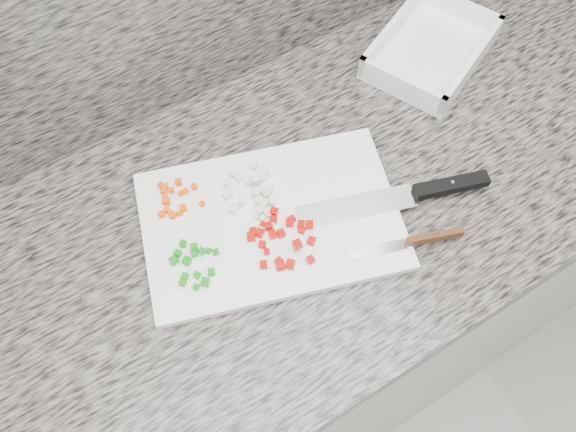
% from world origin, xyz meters
% --- Properties ---
extents(cabinet, '(3.92, 0.62, 0.86)m').
position_xyz_m(cabinet, '(0.00, 1.44, 0.43)').
color(cabinet, silver).
rests_on(cabinet, ground).
extents(countertop, '(3.96, 0.64, 0.04)m').
position_xyz_m(countertop, '(0.00, 1.44, 0.88)').
color(countertop, '#605B55').
rests_on(countertop, cabinet).
extents(cutting_board, '(0.48, 0.39, 0.01)m').
position_xyz_m(cutting_board, '(-0.06, 1.43, 0.91)').
color(cutting_board, white).
rests_on(cutting_board, countertop).
extents(carrot_pile, '(0.08, 0.08, 0.01)m').
position_xyz_m(carrot_pile, '(-0.18, 1.55, 0.92)').
color(carrot_pile, '#FA4905').
rests_on(carrot_pile, cutting_board).
extents(onion_pile, '(0.10, 0.10, 0.02)m').
position_xyz_m(onion_pile, '(-0.06, 1.49, 0.92)').
color(onion_pile, beige).
rests_on(onion_pile, cutting_board).
extents(green_pepper_pile, '(0.08, 0.09, 0.02)m').
position_xyz_m(green_pepper_pile, '(-0.20, 1.43, 0.92)').
color(green_pepper_pile, '#0C7F0B').
rests_on(green_pepper_pile, cutting_board).
extents(red_pepper_pile, '(0.11, 0.12, 0.02)m').
position_xyz_m(red_pepper_pile, '(-0.07, 1.39, 0.92)').
color(red_pepper_pile, '#AD0802').
rests_on(red_pepper_pile, cutting_board).
extents(garlic_pile, '(0.05, 0.03, 0.01)m').
position_xyz_m(garlic_pile, '(-0.06, 1.44, 0.92)').
color(garlic_pile, beige).
rests_on(garlic_pile, cutting_board).
extents(chef_knife, '(0.32, 0.14, 0.02)m').
position_xyz_m(chef_knife, '(0.17, 1.34, 0.92)').
color(chef_knife, silver).
rests_on(chef_knife, cutting_board).
extents(paring_knife, '(0.18, 0.08, 0.02)m').
position_xyz_m(paring_knife, '(0.12, 1.27, 0.92)').
color(paring_knife, silver).
rests_on(paring_knife, cutting_board).
extents(tray, '(0.29, 0.26, 0.05)m').
position_xyz_m(tray, '(0.38, 1.58, 0.92)').
color(tray, white).
rests_on(tray, countertop).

